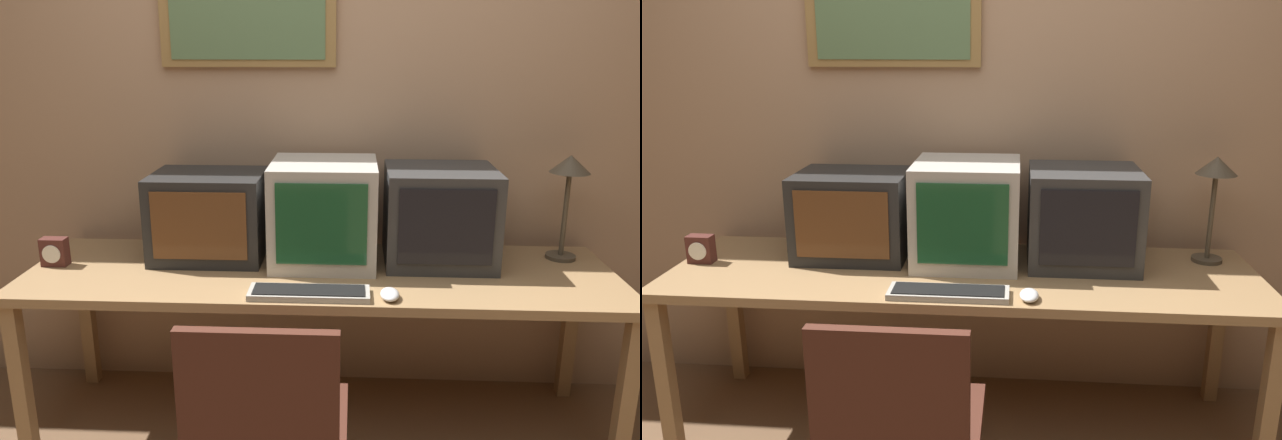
{
  "view_description": "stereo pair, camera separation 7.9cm",
  "coord_description": "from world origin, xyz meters",
  "views": [
    {
      "loc": [
        0.13,
        -1.37,
        1.57
      ],
      "look_at": [
        0.0,
        0.95,
        0.91
      ],
      "focal_mm": 35.0,
      "sensor_mm": 36.0,
      "label": 1
    },
    {
      "loc": [
        0.2,
        -1.36,
        1.57
      ],
      "look_at": [
        0.0,
        0.95,
        0.91
      ],
      "focal_mm": 35.0,
      "sensor_mm": 36.0,
      "label": 2
    }
  ],
  "objects": [
    {
      "name": "desk_clock",
      "position": [
        -1.07,
        0.94,
        0.76
      ],
      "size": [
        0.1,
        0.06,
        0.11
      ],
      "color": "#4C231E",
      "rests_on": "desk"
    },
    {
      "name": "wall_back",
      "position": [
        -0.0,
        1.37,
        1.3
      ],
      "size": [
        8.0,
        0.08,
        2.6
      ],
      "color": "tan",
      "rests_on": "ground_plane"
    },
    {
      "name": "desk_lamp",
      "position": [
        1.0,
        1.14,
        1.05
      ],
      "size": [
        0.16,
        0.16,
        0.44
      ],
      "color": "#4C4233",
      "rests_on": "desk"
    },
    {
      "name": "monitor_right",
      "position": [
        0.48,
        1.09,
        0.9
      ],
      "size": [
        0.44,
        0.4,
        0.39
      ],
      "color": "#333333",
      "rests_on": "desk"
    },
    {
      "name": "monitor_center",
      "position": [
        0.01,
        1.06,
        0.91
      ],
      "size": [
        0.42,
        0.42,
        0.41
      ],
      "color": "#B7B2A8",
      "rests_on": "desk"
    },
    {
      "name": "monitor_left",
      "position": [
        -0.47,
        1.09,
        0.88
      ],
      "size": [
        0.45,
        0.36,
        0.36
      ],
      "color": "black",
      "rests_on": "desk"
    },
    {
      "name": "desk",
      "position": [
        0.0,
        0.95,
        0.64
      ],
      "size": [
        2.31,
        0.7,
        0.7
      ],
      "color": "#99754C",
      "rests_on": "ground_plane"
    },
    {
      "name": "mouse_near_keyboard",
      "position": [
        0.26,
        0.68,
        0.72
      ],
      "size": [
        0.07,
        0.11,
        0.03
      ],
      "color": "silver",
      "rests_on": "desk"
    },
    {
      "name": "keyboard_main",
      "position": [
        -0.02,
        0.68,
        0.71
      ],
      "size": [
        0.43,
        0.13,
        0.03
      ],
      "color": "#A8A399",
      "rests_on": "desk"
    }
  ]
}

